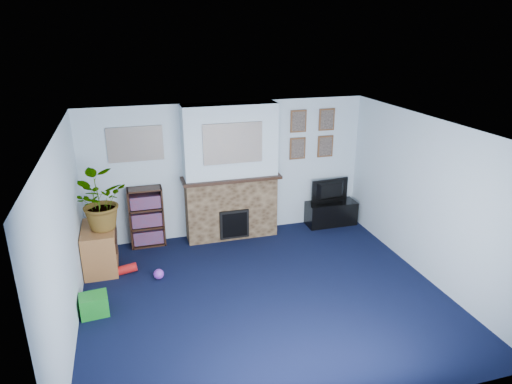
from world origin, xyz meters
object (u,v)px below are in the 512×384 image
object	(u,v)px
tv_stand	(331,213)
sideboard	(100,247)
bookshelf	(147,218)
television	(332,191)

from	to	relation	value
tv_stand	sideboard	size ratio (longest dim) A/B	1.07
sideboard	tv_stand	bearing A→B (deg)	7.23
sideboard	bookshelf	bearing A→B (deg)	38.58
television	bookshelf	size ratio (longest dim) A/B	0.72
sideboard	television	bearing A→B (deg)	7.49
tv_stand	television	xyz separation A→B (m)	(0.00, 0.02, 0.44)
bookshelf	sideboard	bearing A→B (deg)	-141.42
bookshelf	tv_stand	bearing A→B (deg)	-1.28
television	bookshelf	world-z (taller)	bookshelf
bookshelf	sideboard	xyz separation A→B (m)	(-0.76, -0.61, -0.15)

